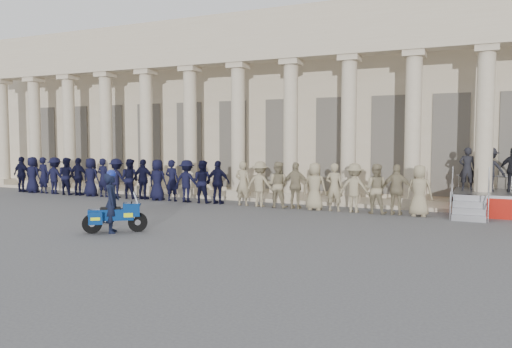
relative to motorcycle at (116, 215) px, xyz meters
name	(u,v)px	position (x,y,z in m)	size (l,w,h in m)	color
ground	(161,229)	(0.92, 0.98, -0.53)	(90.00, 90.00, 0.00)	#4D4D50
building	(311,109)	(0.92, 15.73, 3.99)	(40.00, 12.50, 9.00)	tan
officer_rank	(184,181)	(-2.13, 7.09, 0.41)	(21.25, 0.71, 1.88)	black
motorcycle	(116,215)	(0.00, 0.00, 0.00)	(1.62, 1.36, 1.23)	black
rider	(112,202)	(-0.08, -0.06, 0.41)	(0.74, 0.79, 1.90)	black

